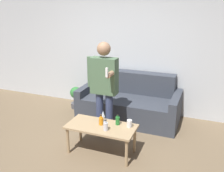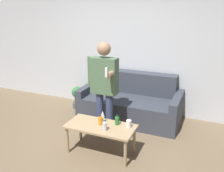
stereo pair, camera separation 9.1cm
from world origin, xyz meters
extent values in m
plane|color=#756047|center=(0.00, 0.00, 0.00)|extent=(16.00, 16.00, 0.00)
cube|color=silver|center=(0.00, 2.10, 1.35)|extent=(8.00, 0.06, 2.70)
cube|color=#383D47|center=(0.38, 1.45, 0.23)|extent=(1.64, 0.66, 0.45)
cube|color=#383D47|center=(0.38, 1.91, 0.44)|extent=(1.64, 0.26, 0.88)
cube|color=#383D47|center=(-0.51, 1.58, 0.30)|extent=(0.14, 0.92, 0.60)
cube|color=#383D47|center=(1.27, 1.58, 0.30)|extent=(0.14, 0.92, 0.60)
cube|color=tan|center=(0.36, 0.31, 0.44)|extent=(1.03, 0.50, 0.03)
cylinder|color=tan|center=(-0.11, 0.11, 0.21)|extent=(0.04, 0.04, 0.42)
cylinder|color=tan|center=(0.82, 0.11, 0.21)|extent=(0.04, 0.04, 0.42)
cylinder|color=tan|center=(-0.11, 0.50, 0.21)|extent=(0.04, 0.04, 0.42)
cylinder|color=tan|center=(0.82, 0.50, 0.21)|extent=(0.04, 0.04, 0.42)
cylinder|color=silver|center=(0.47, 0.20, 0.51)|extent=(0.07, 0.07, 0.12)
cylinder|color=silver|center=(0.47, 0.20, 0.60)|extent=(0.03, 0.03, 0.05)
cylinder|color=black|center=(0.47, 0.20, 0.61)|extent=(0.03, 0.03, 0.01)
cylinder|color=orange|center=(0.34, 0.34, 0.51)|extent=(0.07, 0.07, 0.12)
cylinder|color=orange|center=(0.34, 0.34, 0.59)|extent=(0.03, 0.03, 0.05)
cylinder|color=black|center=(0.34, 0.34, 0.61)|extent=(0.03, 0.03, 0.01)
cylinder|color=#23752D|center=(0.57, 0.43, 0.51)|extent=(0.06, 0.06, 0.12)
cylinder|color=#23752D|center=(0.57, 0.43, 0.60)|extent=(0.02, 0.02, 0.05)
cylinder|color=black|center=(0.57, 0.43, 0.61)|extent=(0.03, 0.03, 0.01)
cylinder|color=silver|center=(0.33, 0.44, 0.45)|extent=(0.06, 0.06, 0.01)
cylinder|color=silver|center=(0.33, 0.44, 0.49)|extent=(0.01, 0.01, 0.07)
cone|color=silver|center=(0.33, 0.44, 0.58)|extent=(0.07, 0.07, 0.10)
cylinder|color=white|center=(0.76, 0.42, 0.51)|extent=(0.08, 0.08, 0.11)
cylinder|color=navy|center=(0.12, 0.79, 0.39)|extent=(0.12, 0.12, 0.78)
cylinder|color=navy|center=(0.29, 0.79, 0.39)|extent=(0.12, 0.12, 0.78)
cube|color=#4C6B4C|center=(0.21, 0.79, 1.08)|extent=(0.43, 0.19, 0.59)
sphere|color=#9E7556|center=(0.21, 0.79, 1.51)|extent=(0.22, 0.22, 0.22)
cylinder|color=#4C6B4C|center=(-0.05, 0.79, 1.12)|extent=(0.08, 0.08, 0.50)
cylinder|color=#9E7556|center=(0.38, 0.65, 1.17)|extent=(0.08, 0.27, 0.08)
cube|color=white|center=(0.38, 0.49, 1.23)|extent=(0.03, 0.03, 0.14)
cylinder|color=#4C4C51|center=(-0.85, 1.69, 0.06)|extent=(0.23, 0.23, 0.12)
cylinder|color=#476B38|center=(-0.85, 1.69, 0.19)|extent=(0.03, 0.03, 0.15)
sphere|color=#337A38|center=(-0.85, 1.69, 0.35)|extent=(0.25, 0.25, 0.25)
camera|label=1|loc=(1.72, -2.73, 2.17)|focal=40.00mm
camera|label=2|loc=(1.81, -2.70, 2.17)|focal=40.00mm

